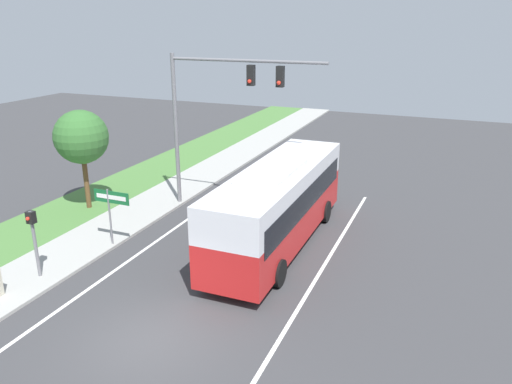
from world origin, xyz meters
The scene contains 8 objects.
ground_plane centered at (0.00, 0.00, 0.00)m, with size 80.00×80.00×0.00m, color #38383A.
lane_divider_near centered at (-3.60, 0.00, 0.00)m, with size 0.14×30.00×0.01m.
lane_divider_far centered at (3.60, 0.00, 0.00)m, with size 0.14×30.00×0.01m.
bus centered at (1.31, 7.70, 1.95)m, with size 2.66×10.35×3.57m.
signal_gantry centered at (-2.86, 10.44, 5.37)m, with size 7.58×0.41×7.48m.
pedestrian_signal centered at (-5.73, 1.67, 1.82)m, with size 0.28×0.34×2.63m.
street_sign centered at (-4.91, 4.94, 1.85)m, with size 1.68×0.08×2.50m.
roadside_tree centered at (-8.81, 8.02, 3.65)m, with size 2.57×2.57×4.85m.
Camera 1 is at (7.71, -10.28, 8.97)m, focal length 35.00 mm.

